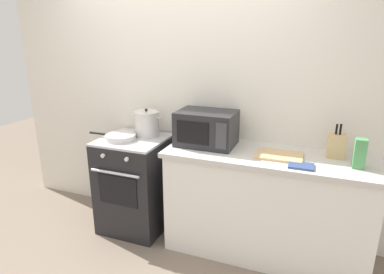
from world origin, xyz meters
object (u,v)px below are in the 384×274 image
pasta_box (360,154)px  oven_mitt (301,166)px  stove (135,183)px  frying_pan (120,137)px  knife_block (336,146)px  microwave (206,128)px  stock_pot (147,124)px  cutting_board (279,155)px

pasta_box → oven_mitt: 0.42m
stove → frying_pan: size_ratio=1.92×
frying_pan → knife_block: 1.86m
stove → microwave: size_ratio=1.84×
stock_pot → pasta_box: (1.82, -0.16, -0.01)m
stock_pot → frying_pan: stock_pot is taller
stock_pot → knife_block: 1.67m
stock_pot → knife_block: size_ratio=1.17×
frying_pan → cutting_board: 1.43m
pasta_box → oven_mitt: size_ratio=1.22×
stock_pot → pasta_box: bearing=-5.0°
frying_pan → oven_mitt: size_ratio=2.67×
cutting_board → frying_pan: bearing=-177.0°
frying_pan → pasta_box: size_ratio=2.18×
stove → oven_mitt: oven_mitt is taller
oven_mitt → pasta_box: bearing=18.7°
oven_mitt → stock_pot: bearing=168.5°
stock_pot → knife_block: bearing=0.3°
stove → pasta_box: (1.90, -0.03, 0.57)m
stove → knife_block: knife_block is taller
stove → stock_pot: size_ratio=2.88×
cutting_board → pasta_box: pasta_box is taller
pasta_box → stock_pot: bearing=175.0°
frying_pan → cutting_board: bearing=3.0°
frying_pan → oven_mitt: bearing=-3.0°
cutting_board → oven_mitt: bearing=-42.3°
stove → knife_block: size_ratio=3.36×
microwave → oven_mitt: (0.81, -0.24, -0.14)m
stove → pasta_box: 1.98m
frying_pan → microwave: microwave is taller
stove → cutting_board: cutting_board is taller
stove → oven_mitt: (1.51, -0.16, 0.47)m
microwave → pasta_box: size_ratio=2.27×
microwave → pasta_box: bearing=-5.2°
cutting_board → microwave: bearing=173.0°
frying_pan → pasta_box: (1.99, 0.04, 0.08)m
pasta_box → knife_block: bearing=130.9°
microwave → knife_block: microwave is taller
stock_pot → frying_pan: 0.28m
stock_pot → oven_mitt: size_ratio=1.77×
oven_mitt → stove: bearing=174.0°
microwave → frying_pan: bearing=-169.1°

